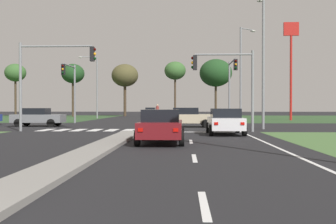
{
  "coord_description": "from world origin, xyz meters",
  "views": [
    {
      "loc": [
        3.17,
        -2.71,
        1.61
      ],
      "look_at": [
        2.0,
        27.06,
        1.23
      ],
      "focal_mm": 43.03,
      "sensor_mm": 36.0,
      "label": 1
    }
  ],
  "objects": [
    {
      "name": "crosswalk_bar_fourth",
      "position": [
        -2.95,
        24.8,
        0.01
      ],
      "size": [
        0.7,
        2.8,
        0.01
      ],
      "primitive_type": "cube",
      "color": "silver",
      "rests_on": "ground"
    },
    {
      "name": "crosswalk_bar_seventh",
      "position": [
        0.5,
        24.8,
        0.01
      ],
      "size": [
        0.7,
        2.8,
        0.01
      ],
      "primitive_type": "cube",
      "color": "silver",
      "rests_on": "ground"
    },
    {
      "name": "traffic_signal_near_right",
      "position": [
        6.12,
        23.4,
        3.6
      ],
      "size": [
        4.06,
        0.32,
        5.25
      ],
      "color": "gray",
      "rests_on": "ground"
    },
    {
      "name": "edge_line_right",
      "position": [
        6.85,
        12.0,
        0.01
      ],
      "size": [
        0.14,
        24.0,
        0.01
      ],
      "primitive_type": "cube",
      "color": "silver",
      "rests_on": "ground"
    },
    {
      "name": "car_white_third",
      "position": [
        5.59,
        20.92,
        0.78
      ],
      "size": [
        2.05,
        4.45,
        1.51
      ],
      "color": "silver",
      "rests_on": "ground"
    },
    {
      "name": "street_lamp_third",
      "position": [
        9.02,
        38.11,
        5.34
      ],
      "size": [
        1.79,
        1.35,
        9.62
      ],
      "color": "gray",
      "rests_on": "ground"
    },
    {
      "name": "crosswalk_bar_fifth",
      "position": [
        -1.8,
        24.8,
        0.01
      ],
      "size": [
        0.7,
        2.8,
        0.01
      ],
      "primitive_type": "cube",
      "color": "silver",
      "rests_on": "ground"
    },
    {
      "name": "car_grey_second",
      "position": [
        -8.87,
        29.99,
        0.77
      ],
      "size": [
        4.21,
        1.96,
        1.51
      ],
      "rotation": [
        0.0,
        0.0,
        -1.57
      ],
      "color": "slate",
      "rests_on": "ground"
    },
    {
      "name": "traffic_signal_near_left",
      "position": [
        -5.77,
        23.4,
        4.04
      ],
      "size": [
        5.12,
        0.32,
        5.84
      ],
      "color": "gray",
      "rests_on": "ground"
    },
    {
      "name": "crosswalk_bar_sixth",
      "position": [
        -0.65,
        24.8,
        0.01
      ],
      "size": [
        0.7,
        2.8,
        0.01
      ],
      "primitive_type": "cube",
      "color": "silver",
      "rests_on": "ground"
    },
    {
      "name": "crosswalk_bar_second",
      "position": [
        -5.25,
        24.8,
        0.01
      ],
      "size": [
        0.7,
        2.8,
        0.01
      ],
      "primitive_type": "cube",
      "color": "silver",
      "rests_on": "ground"
    },
    {
      "name": "traffic_signal_far_left",
      "position": [
        -7.6,
        35.16,
        3.91
      ],
      "size": [
        0.32,
        4.12,
        5.73
      ],
      "color": "gray",
      "rests_on": "ground"
    },
    {
      "name": "treeline_second",
      "position": [
        -15.15,
        63.11,
        7.03
      ],
      "size": [
        3.77,
        3.77,
        8.71
      ],
      "color": "#423323",
      "rests_on": "ground"
    },
    {
      "name": "lane_dash_third",
      "position": [
        3.5,
        15.89,
        0.01
      ],
      "size": [
        0.14,
        2.0,
        0.01
      ],
      "primitive_type": "cube",
      "color": "silver",
      "rests_on": "ground"
    },
    {
      "name": "car_black_near",
      "position": [
        -2.21,
        62.22,
        0.77
      ],
      "size": [
        1.96,
        4.55,
        1.49
      ],
      "rotation": [
        0.0,
        0.0,
        3.14
      ],
      "color": "black",
      "rests_on": "ground"
    },
    {
      "name": "car_beige_fourth",
      "position": [
        3.44,
        29.37,
        0.79
      ],
      "size": [
        4.34,
        2.02,
        1.54
      ],
      "rotation": [
        0.0,
        0.0,
        -1.57
      ],
      "color": "#BCAD8E",
      "rests_on": "ground"
    },
    {
      "name": "treeline_near",
      "position": [
        -23.85,
        60.82,
        7.01
      ],
      "size": [
        3.35,
        3.35,
        8.52
      ],
      "color": "#423323",
      "rests_on": "ground"
    },
    {
      "name": "stop_bar_near",
      "position": [
        3.8,
        23.0,
        0.01
      ],
      "size": [
        6.4,
        0.5,
        0.01
      ],
      "primitive_type": "cube",
      "color": "silver",
      "rests_on": "ground"
    },
    {
      "name": "lane_dash_second",
      "position": [
        3.5,
        9.89,
        0.01
      ],
      "size": [
        0.14,
        2.0,
        0.01
      ],
      "primitive_type": "cube",
      "color": "silver",
      "rests_on": "ground"
    },
    {
      "name": "crosswalk_bar_near",
      "position": [
        -6.4,
        24.8,
        0.01
      ],
      "size": [
        0.7,
        2.8,
        0.01
      ],
      "primitive_type": "cube",
      "color": "silver",
      "rests_on": "ground"
    },
    {
      "name": "car_maroon_sixth",
      "position": [
        2.17,
        15.06,
        0.77
      ],
      "size": [
        2.03,
        4.46,
        1.49
      ],
      "color": "maroon",
      "rests_on": "ground"
    },
    {
      "name": "pedestrian_at_median",
      "position": [
        0.22,
        42.18,
        1.21
      ],
      "size": [
        0.34,
        0.34,
        1.76
      ],
      "rotation": [
        0.0,
        0.0,
        1.67
      ],
      "color": "#4C4C4C",
      "rests_on": "median_island_far"
    },
    {
      "name": "street_lamp_fourth",
      "position": [
        -9.12,
        52.69,
        4.87
      ],
      "size": [
        2.53,
        1.11,
        8.6
      ],
      "color": "gray",
      "rests_on": "ground"
    },
    {
      "name": "lane_dash_near",
      "position": [
        3.5,
        3.89,
        0.01
      ],
      "size": [
        0.14,
        2.0,
        0.01
      ],
      "primitive_type": "cube",
      "color": "silver",
      "rests_on": "ground"
    },
    {
      "name": "street_lamp_second",
      "position": [
        8.9,
        26.64,
        5.45
      ],
      "size": [
        0.56,
        1.91,
        9.87
      ],
      "color": "gray",
      "rests_on": "ground"
    },
    {
      "name": "fastfood_pole_sign",
      "position": [
        16.04,
        46.19,
        8.56
      ],
      "size": [
        1.8,
        0.4,
        11.75
      ],
      "color": "red",
      "rests_on": "ground"
    },
    {
      "name": "median_island_near",
      "position": [
        0.0,
        11.0,
        0.07
      ],
      "size": [
        1.2,
        22.0,
        0.14
      ],
      "primitive_type": "cube",
      "color": "gray",
      "rests_on": "ground"
    },
    {
      "name": "ground_plane",
      "position": [
        0.0,
        30.0,
        0.0
      ],
      "size": [
        200.0,
        200.0,
        0.0
      ],
      "primitive_type": "plane",
      "color": "black"
    },
    {
      "name": "traffic_signal_far_right",
      "position": [
        7.6,
        34.86,
        4.14
      ],
      "size": [
        0.32,
        4.98,
        6.0
      ],
      "color": "gray",
      "rests_on": "ground"
    },
    {
      "name": "crosswalk_bar_eighth",
      "position": [
        1.65,
        24.8,
        0.01
      ],
      "size": [
        0.7,
        2.8,
        0.01
      ],
      "primitive_type": "cube",
      "color": "silver",
      "rests_on": "ground"
    },
    {
      "name": "crosswalk_bar_third",
      "position": [
        -4.1,
        24.8,
        0.01
      ],
      "size": [
        0.7,
        2.8,
        0.01
      ],
      "primitive_type": "cube",
      "color": "silver",
      "rests_on": "ground"
    },
    {
      "name": "treeline_fifth",
      "position": [
        8.53,
        65.04,
        7.28
      ],
      "size": [
        5.43,
        5.43,
        9.61
      ],
      "color": "#423323",
      "rests_on": "ground"
    },
    {
      "name": "median_island_far",
      "position": [
        0.0,
        55.0,
        0.07
      ],
      "size": [
        1.2,
        36.0,
        0.14
      ],
      "primitive_type": "cube",
      "color": "gray",
      "rests_on": "ground"
    },
    {
      "name": "treeline_third",
      "position": [
        -6.81,
        65.13,
        6.88
      ],
      "size": [
        4.51,
        4.51,
        8.86
      ],
      "color": "#423323",
      "rests_on": "ground"
    },
    {
      "name": "treeline_fourth",
      "position": [
        1.68,
        65.98,
        7.71
      ],
      "size": [
        3.65,
        3.65,
        9.34
      ],
      "color": "#423323",
      "rests_on": "ground"
    }
  ]
}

